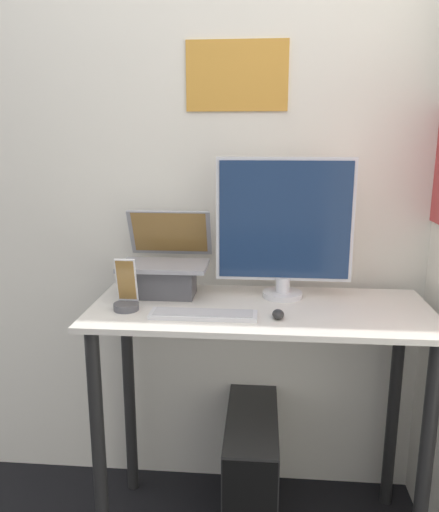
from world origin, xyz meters
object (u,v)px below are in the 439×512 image
at_px(laptop, 164,271).
at_px(keyboard, 202,314).
at_px(cell_phone, 125,297).
at_px(computer_tower, 250,469).
at_px(monitor, 283,228).
at_px(mouse, 277,314).

bearing_deg(laptop, keyboard, -53.96).
xyz_separation_m(cell_phone, computer_tower, (0.44, 0.12, -0.74)).
relative_size(monitor, keyboard, 1.44).
distance_m(laptop, mouse, 0.48).
height_order(monitor, mouse, monitor).
height_order(laptop, keyboard, laptop).
bearing_deg(monitor, mouse, -95.45).
bearing_deg(computer_tower, monitor, 32.37).
xyz_separation_m(monitor, computer_tower, (-0.10, -0.07, -0.95)).
distance_m(monitor, cell_phone, 0.61).
bearing_deg(monitor, cell_phone, -160.73).
distance_m(mouse, cell_phone, 0.52).
xyz_separation_m(laptop, cell_phone, (-0.10, -0.19, -0.05)).
distance_m(monitor, keyboard, 0.44).
bearing_deg(laptop, computer_tower, -10.67).
height_order(mouse, computer_tower, mouse).
distance_m(laptop, computer_tower, 0.85).
bearing_deg(computer_tower, keyboard, -133.39).
bearing_deg(keyboard, computer_tower, 46.61).
xyz_separation_m(keyboard, computer_tower, (0.16, 0.17, -0.70)).
distance_m(laptop, cell_phone, 0.22).
bearing_deg(keyboard, mouse, 1.92).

